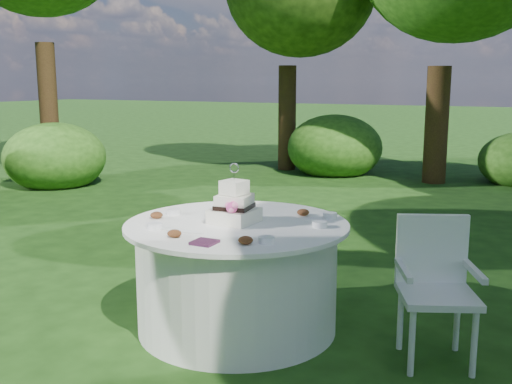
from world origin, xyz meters
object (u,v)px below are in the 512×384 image
Objects in this scene: napkins at (204,242)px; chair at (435,279)px; table at (237,275)px; cake at (234,207)px.

napkins is 1.46m from chair.
chair is (1.33, 0.15, 0.13)m from table.
napkins is 0.09× the size of table.
chair is at bearing 6.89° from cake.
napkins is 0.69m from table.
chair is (1.24, 0.72, -0.26)m from napkins.
napkins is 0.58m from cake.
table is (-0.09, 0.57, -0.39)m from napkins.
table is 1.72× the size of chair.
table is 3.73× the size of cake.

